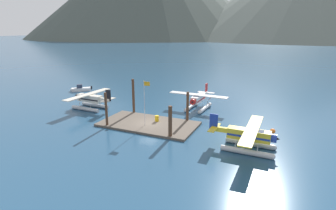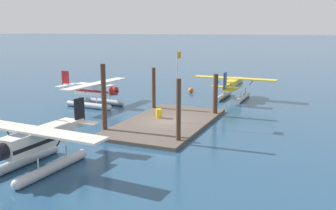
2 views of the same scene
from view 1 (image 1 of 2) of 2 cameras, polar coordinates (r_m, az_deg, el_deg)
The scene contains 13 objects.
ground_plane at distance 39.20m, azimuth -4.21°, elevation -4.27°, with size 1200.00×1200.00×0.00m, color navy.
dock_platform at distance 39.15m, azimuth -4.21°, elevation -4.07°, with size 14.03×7.40×0.30m, color brown.
piling_near_left at distance 38.53m, azimuth -13.15°, elevation -1.06°, with size 0.37×0.37×5.05m, color #4C3323.
piling_near_right at distance 33.75m, azimuth 0.48°, elevation -3.73°, with size 0.49×0.49×4.30m, color #4C3323.
piling_far_left at distance 43.67m, azimuth -7.45°, elevation 1.77°, with size 0.42×0.42×5.87m, color #4C3323.
piling_far_right at distance 39.76m, azimuth 4.23°, elevation -0.45°, with size 0.40×0.40×4.66m, color #4C3323.
flagpole at distance 37.04m, azimuth -4.96°, elevation 1.51°, with size 0.95×0.10×6.52m.
fuel_drum at distance 39.60m, azimuth -2.41°, elevation -2.90°, with size 0.62×0.62×0.88m.
mooring_buoy at distance 38.33m, azimuth 21.58°, elevation -5.29°, with size 0.72×0.72×0.72m, color orange.
seaplane_cream_port_fwd at distance 48.48m, azimuth -16.49°, elevation 1.00°, with size 7.98×10.45×3.84m.
seaplane_white_bow_right at distance 46.73m, azimuth 6.57°, elevation 1.02°, with size 10.45×7.98×3.84m.
seaplane_yellow_stbd_aft at distance 31.96m, azimuth 17.00°, elevation -6.70°, with size 7.98×10.42×3.84m.
boat_white_open_west at distance 63.92m, azimuth -18.30°, elevation 3.34°, with size 4.17×3.86×1.50m.
Camera 1 is at (17.58, -32.35, 13.46)m, focal length 28.33 mm.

